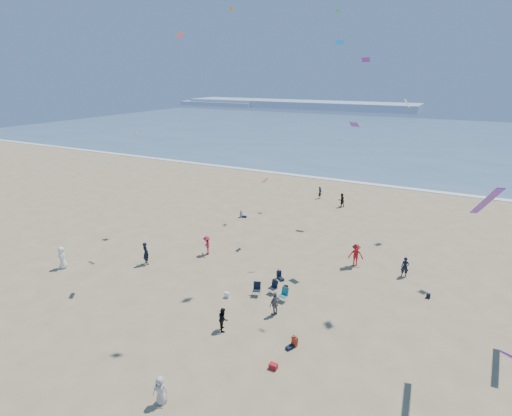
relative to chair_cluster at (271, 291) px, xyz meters
The scene contains 13 objects.
ground 10.66m from the chair_cluster, 100.29° to the right, with size 220.00×220.00×0.00m, color tan.
ocean 84.54m from the chair_cluster, 91.29° to the left, with size 220.00×100.00×0.06m, color #476B84.
surf_line 34.58m from the chair_cluster, 93.15° to the left, with size 220.00×1.20×0.08m, color white.
headland_far 171.12m from the chair_cluster, 111.21° to the left, with size 110.00×20.00×3.20m, color #7A8EA8.
headland_near 185.10m from the chair_cluster, 123.40° to the left, with size 40.00×14.00×2.00m, color #7A8EA8.
standing_flyers 3.09m from the chair_cluster, 68.21° to the left, with size 36.16×41.50×1.94m.
seated_group 4.24m from the chair_cluster, 95.23° to the right, with size 15.59×32.73×0.84m.
chair_cluster is the anchor object (origin of this frame).
white_tote 3.14m from the chair_cluster, 150.72° to the right, with size 0.35×0.20×0.40m, color white.
black_backpack 1.51m from the chair_cluster, 66.44° to the left, with size 0.30×0.22×0.38m, color black.
cooler 7.38m from the chair_cluster, 63.45° to the right, with size 0.45×0.30×0.30m, color #A9181E.
navy_bag 11.26m from the chair_cluster, 26.64° to the left, with size 0.28×0.18×0.34m, color black.
kites_aloft 15.73m from the chair_cluster, 25.07° to the left, with size 39.21×41.41×25.05m.
Camera 1 is at (12.55, -12.30, 15.17)m, focal length 28.00 mm.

